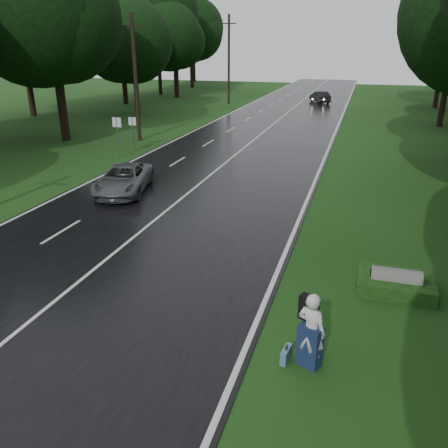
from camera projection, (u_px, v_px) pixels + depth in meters
The scene contains 17 objects.
ground at pixel (101, 264), 15.23m from camera, with size 160.00×160.00×0.00m, color #1C4414.
road at pixel (247, 146), 32.99m from camera, with size 12.00×140.00×0.04m, color black.
lane_center at pixel (247, 145), 32.98m from camera, with size 0.12×140.00×0.01m, color silver.
grey_car at pixel (124, 179), 22.38m from camera, with size 2.20×4.77×1.32m, color #535758.
far_car at pixel (320, 97), 57.18m from camera, with size 1.47×4.21×1.39m, color black.
hitchhiker at pixel (311, 332), 10.17m from camera, with size 0.81×0.79×1.88m.
suitcase at pixel (286, 354), 10.54m from camera, with size 0.14×0.49×0.35m, color teal.
culvert at pixel (394, 290), 13.63m from camera, with size 0.72×0.72×1.44m, color slate.
utility_pole_mid at pixel (140, 140), 35.00m from camera, with size 1.80×0.28×9.01m, color black, non-canonical shape.
utility_pole_far at pixel (229, 104), 56.73m from camera, with size 1.80×0.28×10.25m, color black, non-canonical shape.
road_sign_a at pixel (120, 157), 29.78m from camera, with size 0.62×0.10×2.58m, color white, non-canonical shape.
road_sign_b at pixel (134, 150), 31.62m from camera, with size 0.55×0.10×2.30m, color white, non-canonical shape.
tree_left_d at pixel (66, 140), 34.98m from camera, with size 10.05×10.05×15.70m, color black, non-canonical shape.
tree_left_e at pixel (138, 114), 47.89m from camera, with size 7.88×7.88×12.32m, color black, non-canonical shape.
tree_left_f at pixel (177, 97), 63.35m from camera, with size 8.73×8.73×13.63m, color black, non-canonical shape.
tree_right_e at pixel (439, 126), 40.87m from camera, with size 7.88×7.88×12.31m, color black, non-canonical shape.
tree_right_f at pixel (435, 107), 53.21m from camera, with size 8.87×8.87×13.86m, color black, non-canonical shape.
Camera 1 is at (7.94, -11.84, 6.92)m, focal length 36.17 mm.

